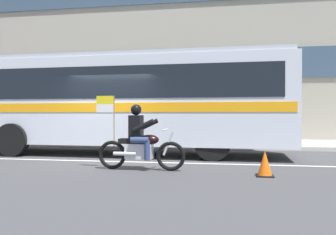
{
  "coord_description": "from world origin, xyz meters",
  "views": [
    {
      "loc": [
        3.48,
        -10.04,
        1.33
      ],
      "look_at": [
        1.88,
        -0.67,
        1.24
      ],
      "focal_mm": 37.57,
      "sensor_mm": 36.0,
      "label": 1
    }
  ],
  "objects_px": {
    "motorcycle_with_rider": "(140,142)",
    "traffic_cone": "(265,164)",
    "transit_bus": "(125,97)",
    "fire_hydrant": "(238,134)"
  },
  "relations": [
    {
      "from": "fire_hydrant",
      "to": "transit_bus",
      "type": "bearing_deg",
      "value": -140.91
    },
    {
      "from": "traffic_cone",
      "to": "motorcycle_with_rider",
      "type": "bearing_deg",
      "value": 172.11
    },
    {
      "from": "motorcycle_with_rider",
      "to": "fire_hydrant",
      "type": "bearing_deg",
      "value": 68.16
    },
    {
      "from": "transit_bus",
      "to": "traffic_cone",
      "type": "relative_size",
      "value": 19.6
    },
    {
      "from": "fire_hydrant",
      "to": "traffic_cone",
      "type": "height_order",
      "value": "fire_hydrant"
    },
    {
      "from": "traffic_cone",
      "to": "fire_hydrant",
      "type": "bearing_deg",
      "value": 93.25
    },
    {
      "from": "motorcycle_with_rider",
      "to": "traffic_cone",
      "type": "distance_m",
      "value": 2.91
    },
    {
      "from": "motorcycle_with_rider",
      "to": "traffic_cone",
      "type": "height_order",
      "value": "motorcycle_with_rider"
    },
    {
      "from": "traffic_cone",
      "to": "transit_bus",
      "type": "bearing_deg",
      "value": 139.92
    },
    {
      "from": "transit_bus",
      "to": "motorcycle_with_rider",
      "type": "bearing_deg",
      "value": -67.15
    }
  ]
}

